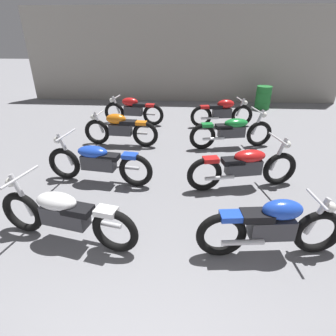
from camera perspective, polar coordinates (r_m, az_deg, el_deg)
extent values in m
cube|color=#9E998E|center=(12.08, 2.81, 22.11)|extent=(12.77, 0.24, 3.60)
torus|color=black|center=(4.65, -27.82, -8.09)|extent=(0.68, 0.25, 0.67)
torus|color=black|center=(3.85, -10.87, -12.68)|extent=(0.68, 0.25, 0.67)
cylinder|color=silver|center=(4.44, -27.90, -5.00)|extent=(0.28, 0.13, 0.66)
cube|color=#38383D|center=(4.14, -20.42, -9.17)|extent=(0.70, 0.38, 0.28)
ellipsoid|color=white|center=(4.08, -22.05, -6.34)|extent=(0.65, 0.44, 0.22)
cube|color=black|center=(3.95, -18.13, -8.19)|extent=(0.44, 0.32, 0.10)
cube|color=white|center=(3.71, -12.66, -8.74)|extent=(0.32, 0.26, 0.08)
cylinder|color=silver|center=(4.26, -28.19, -1.58)|extent=(0.18, 0.67, 0.04)
sphere|color=white|center=(4.45, -29.73, -2.57)|extent=(0.14, 0.14, 0.14)
cylinder|color=silver|center=(4.05, -13.24, -11.03)|extent=(0.55, 0.19, 0.07)
torus|color=black|center=(5.93, -20.59, 0.86)|extent=(0.68, 0.20, 0.67)
torus|color=black|center=(5.31, -6.67, -0.53)|extent=(0.68, 0.20, 0.67)
cylinder|color=silver|center=(5.77, -20.40, 3.56)|extent=(0.28, 0.11, 0.66)
cube|color=#38383D|center=(5.54, -14.13, 1.13)|extent=(0.69, 0.33, 0.28)
ellipsoid|color=blue|center=(5.49, -15.32, 3.29)|extent=(0.64, 0.40, 0.22)
cube|color=black|center=(5.39, -12.17, 2.28)|extent=(0.43, 0.29, 0.10)
cube|color=blue|center=(5.21, -7.89, 2.51)|extent=(0.30, 0.24, 0.08)
cylinder|color=silver|center=(5.63, -20.37, 6.42)|extent=(0.13, 0.68, 0.04)
sphere|color=white|center=(5.78, -21.88, 5.37)|extent=(0.14, 0.14, 0.14)
cylinder|color=silver|center=(5.51, -8.72, 0.13)|extent=(0.55, 0.14, 0.07)
torus|color=black|center=(7.57, -14.43, 7.22)|extent=(0.68, 0.16, 0.67)
torus|color=black|center=(7.17, -4.71, 6.92)|extent=(0.68, 0.16, 0.67)
cylinder|color=silver|center=(7.46, -14.08, 9.09)|extent=(0.25, 0.09, 0.56)
cube|color=#38383D|center=(7.31, -9.76, 7.83)|extent=(0.59, 0.28, 0.28)
ellipsoid|color=orange|center=(7.26, -10.69, 9.94)|extent=(0.54, 0.32, 0.26)
cube|color=black|center=(7.19, -8.19, 9.30)|extent=(0.42, 0.27, 0.10)
cube|color=orange|center=(7.10, -5.60, 9.23)|extent=(0.29, 0.22, 0.08)
cylinder|color=silver|center=(7.37, -13.86, 11.01)|extent=(0.07, 0.48, 0.04)
sphere|color=white|center=(7.47, -15.21, 10.11)|extent=(0.14, 0.14, 0.14)
cylinder|color=silver|center=(7.36, -6.39, 7.19)|extent=(0.55, 0.11, 0.07)
torus|color=black|center=(9.31, -11.00, 11.14)|extent=(0.68, 0.19, 0.67)
torus|color=black|center=(8.91, -3.06, 10.90)|extent=(0.68, 0.19, 0.67)
cylinder|color=silver|center=(9.21, -10.66, 12.69)|extent=(0.25, 0.10, 0.56)
cube|color=#38383D|center=(9.06, -7.15, 11.66)|extent=(0.60, 0.31, 0.28)
ellipsoid|color=red|center=(9.02, -7.87, 13.39)|extent=(0.55, 0.34, 0.26)
cube|color=black|center=(8.95, -5.85, 12.85)|extent=(0.43, 0.29, 0.10)
cube|color=red|center=(8.86, -3.75, 12.79)|extent=(0.30, 0.23, 0.08)
cylinder|color=silver|center=(9.13, -10.44, 14.27)|extent=(0.10, 0.48, 0.04)
sphere|color=white|center=(9.23, -11.57, 13.54)|extent=(0.14, 0.14, 0.14)
cylinder|color=silver|center=(9.10, -4.41, 11.06)|extent=(0.55, 0.14, 0.07)
torus|color=black|center=(4.26, 28.54, -11.54)|extent=(0.68, 0.19, 0.67)
torus|color=black|center=(3.79, 10.91, -13.42)|extent=(0.68, 0.19, 0.67)
cylinder|color=silver|center=(4.08, 28.36, -8.77)|extent=(0.25, 0.10, 0.56)
cube|color=#38383D|center=(3.92, 20.52, -11.43)|extent=(0.60, 0.30, 0.28)
ellipsoid|color=blue|center=(3.80, 22.59, -7.93)|extent=(0.55, 0.34, 0.26)
cube|color=black|center=(3.73, 17.85, -9.30)|extent=(0.43, 0.28, 0.10)
cube|color=blue|center=(3.63, 12.88, -9.66)|extent=(0.30, 0.23, 0.08)
cylinder|color=silver|center=(3.92, 28.41, -5.72)|extent=(0.09, 0.48, 0.04)
sphere|color=white|center=(4.08, 30.48, -6.95)|extent=(0.14, 0.14, 0.14)
cylinder|color=silver|center=(3.77, 15.15, -14.60)|extent=(0.55, 0.13, 0.07)
torus|color=black|center=(5.76, 22.01, -0.15)|extent=(0.68, 0.26, 0.67)
torus|color=black|center=(5.18, 7.53, -1.35)|extent=(0.68, 0.26, 0.67)
cylinder|color=silver|center=(5.60, 21.83, 2.62)|extent=(0.28, 0.13, 0.66)
cube|color=#38383D|center=(5.38, 15.29, 0.22)|extent=(0.70, 0.38, 0.28)
ellipsoid|color=red|center=(5.33, 16.55, 2.41)|extent=(0.66, 0.45, 0.22)
cube|color=black|center=(5.24, 13.26, 1.43)|extent=(0.44, 0.32, 0.10)
cube|color=red|center=(5.07, 8.82, 1.74)|extent=(0.32, 0.26, 0.08)
cylinder|color=silver|center=(5.46, 21.83, 5.56)|extent=(0.19, 0.67, 0.04)
sphere|color=white|center=(5.60, 23.40, 4.46)|extent=(0.14, 0.14, 0.14)
cylinder|color=silver|center=(5.15, 10.59, -1.99)|extent=(0.55, 0.19, 0.07)
torus|color=black|center=(7.57, 18.27, 6.71)|extent=(0.68, 0.25, 0.67)
torus|color=black|center=(7.05, 7.13, 6.45)|extent=(0.68, 0.25, 0.67)
cylinder|color=silver|center=(7.44, 18.04, 8.94)|extent=(0.28, 0.12, 0.66)
cube|color=#38383D|center=(7.25, 12.97, 7.36)|extent=(0.70, 0.37, 0.28)
ellipsoid|color=#197F33|center=(7.21, 13.91, 9.02)|extent=(0.65, 0.44, 0.22)
cube|color=black|center=(7.13, 11.41, 8.39)|extent=(0.44, 0.32, 0.10)
cube|color=#197F33|center=(6.98, 8.07, 8.79)|extent=(0.32, 0.25, 0.08)
cylinder|color=silver|center=(7.33, 17.95, 11.24)|extent=(0.18, 0.67, 0.04)
sphere|color=white|center=(7.45, 19.24, 10.32)|extent=(0.14, 0.14, 0.14)
cylinder|color=silver|center=(7.01, 9.37, 6.00)|extent=(0.55, 0.18, 0.07)
torus|color=black|center=(9.12, 15.01, 10.41)|extent=(0.68, 0.21, 0.67)
torus|color=black|center=(8.77, 6.85, 10.50)|extent=(0.68, 0.21, 0.67)
cylinder|color=silver|center=(9.03, 14.72, 12.00)|extent=(0.25, 0.11, 0.56)
cube|color=#38383D|center=(8.90, 11.06, 11.10)|extent=(0.60, 0.33, 0.28)
ellipsoid|color=red|center=(8.86, 11.86, 12.83)|extent=(0.56, 0.36, 0.26)
cube|color=black|center=(8.79, 9.77, 12.37)|extent=(0.43, 0.30, 0.10)
cube|color=red|center=(8.71, 7.61, 12.39)|extent=(0.31, 0.24, 0.08)
cylinder|color=silver|center=(8.95, 14.54, 13.62)|extent=(0.11, 0.48, 0.04)
sphere|color=white|center=(9.04, 15.68, 12.83)|extent=(0.14, 0.14, 0.14)
cylinder|color=silver|center=(8.71, 8.64, 10.13)|extent=(0.55, 0.16, 0.07)
cylinder|color=#1E722D|center=(11.49, 19.04, 13.58)|extent=(0.56, 0.56, 0.85)
torus|color=#1E722D|center=(11.45, 19.17, 14.40)|extent=(0.59, 0.59, 0.03)
torus|color=#1E722D|center=(11.52, 18.91, 12.76)|extent=(0.59, 0.59, 0.03)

